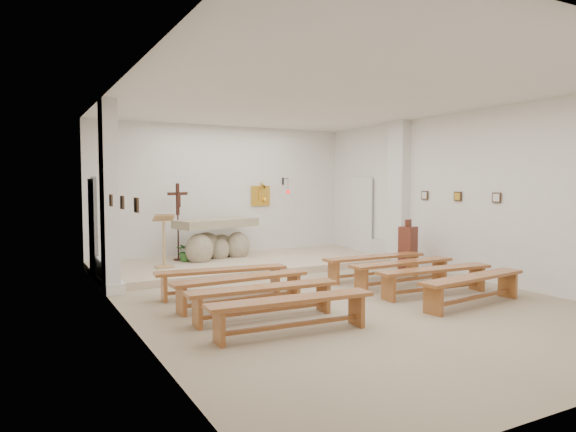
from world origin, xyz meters
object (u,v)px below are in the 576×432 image
bench_right_second (402,268)px  bench_left_third (264,294)px  donation_pedestal (408,249)px  bench_left_second (241,284)px  bench_left_fourth (292,307)px  bench_right_front (375,262)px  altar (216,242)px  bench_right_fourth (473,283)px  lectern (164,240)px  bench_left_front (222,276)px  bench_right_third (435,275)px  crucifix_stand (178,216)px

bench_right_second → bench_left_third: (-3.38, -0.87, 0.00)m
donation_pedestal → bench_right_second: 1.68m
donation_pedestal → bench_right_second: donation_pedestal is taller
bench_left_second → bench_left_fourth: (-0.00, -1.73, 0.00)m
bench_right_second → bench_left_fourth: same height
bench_right_front → bench_left_third: bearing=-152.2°
altar → bench_left_third: bearing=-117.7°
altar → bench_right_second: (2.24, -4.28, -0.19)m
altar → bench_left_third: (-1.14, -5.14, -0.19)m
bench_right_fourth → lectern: bearing=117.7°
bench_left_second → bench_left_third: size_ratio=1.00×
lectern → bench_left_third: lectern is taller
bench_left_third → bench_left_fourth: (0.00, -0.87, 0.00)m
altar → bench_left_front: altar is taller
lectern → bench_right_front: (3.72, -2.64, -0.38)m
bench_right_front → bench_left_second: same height
bench_left_second → bench_right_fourth: size_ratio=1.00×
altar → donation_pedestal: size_ratio=1.85×
bench_left_third → bench_right_third: same height
bench_left_front → bench_left_third: size_ratio=1.01×
bench_left_front → bench_right_fourth: 4.26m
crucifix_stand → bench_right_front: crucifix_stand is taller
lectern → crucifix_stand: bearing=61.3°
bench_left_second → bench_right_third: (3.38, -0.87, 0.00)m
bench_right_third → bench_left_fourth: bearing=-162.8°
lectern → bench_left_second: size_ratio=0.52×
bench_left_second → bench_right_third: bearing=-17.6°
donation_pedestal → bench_left_fourth: 5.41m
bench_left_front → bench_left_second: bearing=-84.3°
donation_pedestal → bench_right_fourth: 3.15m
altar → donation_pedestal: (3.42, -3.09, -0.03)m
altar → lectern: bearing=-167.7°
bench_right_front → bench_left_third: (-3.38, -1.73, 0.00)m
lectern → bench_left_second: lectern is taller
bench_right_third → bench_left_second: bearing=168.5°
lectern → bench_left_fourth: lectern is taller
crucifix_stand → donation_pedestal: crucifix_stand is taller
altar → crucifix_stand: 1.12m
bench_right_front → bench_left_third: 3.80m
lectern → bench_right_front: size_ratio=0.52×
bench_left_third → bench_left_fourth: same height
lectern → bench_left_third: 4.41m
bench_left_fourth → bench_left_third: bearing=92.9°
bench_right_front → bench_left_second: size_ratio=0.99×
bench_right_second → bench_right_front: bearing=87.8°
bench_left_third → donation_pedestal: bearing=26.3°
bench_left_front → bench_right_front: bearing=5.7°
altar → bench_left_fourth: size_ratio=0.93×
altar → bench_right_second: altar is taller
donation_pedestal → bench_left_fourth: size_ratio=0.51×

